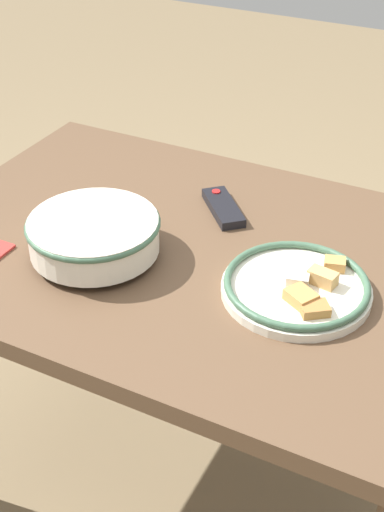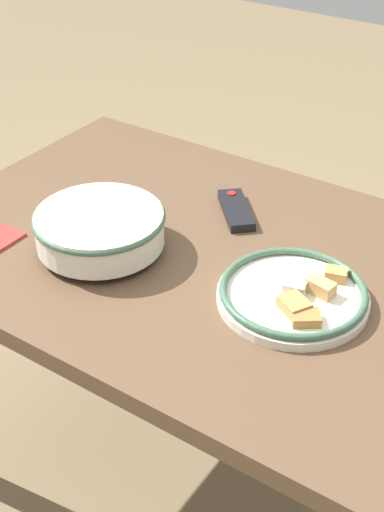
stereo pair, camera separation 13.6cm
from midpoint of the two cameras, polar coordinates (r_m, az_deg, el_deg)
The scene contains 5 objects.
ground_plane at distance 1.95m, azimuth 2.51°, elevation -17.25°, with size 8.00×8.00×0.00m, color #7F6B4C.
dining_table at distance 1.51m, azimuth 3.11°, elevation -2.43°, with size 1.18×0.81×0.72m.
noodle_bowl at distance 1.43m, azimuth -4.71°, elevation 2.12°, with size 0.27×0.27×0.08m.
food_plate at distance 1.33m, azimuth 11.08°, elevation -3.16°, with size 0.28×0.28×0.05m.
tv_remote at distance 1.57m, azimuth 6.03°, elevation 3.61°, with size 0.14×0.15×0.02m.
Camera 2 is at (0.66, -1.01, 1.54)m, focal length 50.00 mm.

